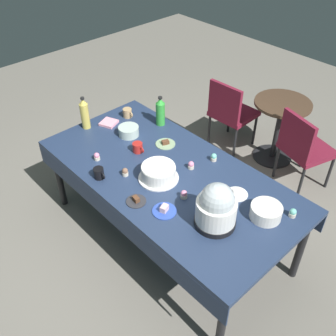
# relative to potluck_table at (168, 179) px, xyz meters

# --- Properties ---
(ground) EXTENTS (9.00, 9.00, 0.00)m
(ground) POSITION_rel_potluck_table_xyz_m (0.00, 0.00, -0.69)
(ground) COLOR slate
(potluck_table) EXTENTS (2.20, 1.10, 0.75)m
(potluck_table) POSITION_rel_potluck_table_xyz_m (0.00, 0.00, 0.00)
(potluck_table) COLOR navy
(potluck_table) RESTS_ON ground
(frosted_layer_cake) EXTENTS (0.32, 0.32, 0.12)m
(frosted_layer_cake) POSITION_rel_potluck_table_xyz_m (0.00, -0.10, 0.12)
(frosted_layer_cake) COLOR silver
(frosted_layer_cake) RESTS_ON potluck_table
(slow_cooker) EXTENTS (0.29, 0.29, 0.34)m
(slow_cooker) POSITION_rel_potluck_table_xyz_m (0.62, -0.14, 0.22)
(slow_cooker) COLOR black
(slow_cooker) RESTS_ON potluck_table
(glass_salad_bowl) EXTENTS (0.19, 0.19, 0.09)m
(glass_salad_bowl) POSITION_rel_potluck_table_xyz_m (-0.64, 0.11, 0.10)
(glass_salad_bowl) COLOR #B2C6BC
(glass_salad_bowl) RESTS_ON potluck_table
(ceramic_snack_bowl) EXTENTS (0.22, 0.22, 0.10)m
(ceramic_snack_bowl) POSITION_rel_potluck_table_xyz_m (0.82, 0.17, 0.11)
(ceramic_snack_bowl) COLOR silver
(ceramic_snack_bowl) RESTS_ON potluck_table
(dessert_plate_white) EXTENTS (0.17, 0.17, 0.04)m
(dessert_plate_white) POSITION_rel_potluck_table_xyz_m (0.54, 0.20, 0.07)
(dessert_plate_white) COLOR white
(dessert_plate_white) RESTS_ON potluck_table
(dessert_plate_sage) EXTENTS (0.17, 0.17, 0.04)m
(dessert_plate_sage) POSITION_rel_potluck_table_xyz_m (-0.30, 0.25, 0.07)
(dessert_plate_sage) COLOR #8CA87F
(dessert_plate_sage) RESTS_ON potluck_table
(dessert_plate_charcoal) EXTENTS (0.15, 0.15, 0.04)m
(dessert_plate_charcoal) POSITION_rel_potluck_table_xyz_m (0.08, -0.40, 0.07)
(dessert_plate_charcoal) COLOR #2D2D33
(dessert_plate_charcoal) RESTS_ON potluck_table
(dessert_plate_cobalt) EXTENTS (0.18, 0.18, 0.05)m
(dessert_plate_cobalt) POSITION_rel_potluck_table_xyz_m (0.30, -0.31, 0.07)
(dessert_plate_cobalt) COLOR #2D4CB2
(dessert_plate_cobalt) RESTS_ON potluck_table
(cupcake_mint) EXTENTS (0.05, 0.05, 0.07)m
(cupcake_mint) POSITION_rel_potluck_table_xyz_m (0.08, 0.18, 0.09)
(cupcake_mint) COLOR beige
(cupcake_mint) RESTS_ON potluck_table
(cupcake_lemon) EXTENTS (0.05, 0.05, 0.07)m
(cupcake_lemon) POSITION_rel_potluck_table_xyz_m (-0.21, -0.27, 0.09)
(cupcake_lemon) COLOR beige
(cupcake_lemon) RESTS_ON potluck_table
(cupcake_cocoa) EXTENTS (0.05, 0.05, 0.07)m
(cupcake_cocoa) POSITION_rel_potluck_table_xyz_m (-0.53, -0.32, 0.09)
(cupcake_cocoa) COLOR beige
(cupcake_cocoa) RESTS_ON potluck_table
(cupcake_vanilla) EXTENTS (0.05, 0.05, 0.07)m
(cupcake_vanilla) POSITION_rel_potluck_table_xyz_m (0.14, 0.39, 0.09)
(cupcake_vanilla) COLOR beige
(cupcake_vanilla) RESTS_ON potluck_table
(cupcake_rose) EXTENTS (0.05, 0.05, 0.07)m
(cupcake_rose) POSITION_rel_potluck_table_xyz_m (0.95, 0.32, 0.09)
(cupcake_rose) COLOR beige
(cupcake_rose) RESTS_ON potluck_table
(cupcake_berry) EXTENTS (0.05, 0.05, 0.07)m
(cupcake_berry) POSITION_rel_potluck_table_xyz_m (0.29, -0.11, 0.09)
(cupcake_berry) COLOR beige
(cupcake_berry) RESTS_ON potluck_table
(soda_bottle_lime_soda) EXTENTS (0.08, 0.08, 0.29)m
(soda_bottle_lime_soda) POSITION_rel_potluck_table_xyz_m (-0.58, 0.44, 0.19)
(soda_bottle_lime_soda) COLOR green
(soda_bottle_lime_soda) RESTS_ON potluck_table
(soda_bottle_ginger_ale) EXTENTS (0.08, 0.08, 0.31)m
(soda_bottle_ginger_ale) POSITION_rel_potluck_table_xyz_m (-1.00, -0.10, 0.21)
(soda_bottle_ginger_ale) COLOR gold
(soda_bottle_ginger_ale) RESTS_ON potluck_table
(coffee_mug_tan) EXTENTS (0.13, 0.09, 0.09)m
(coffee_mug_tan) POSITION_rel_potluck_table_xyz_m (-0.89, 0.29, 0.11)
(coffee_mug_tan) COLOR tan
(coffee_mug_tan) RESTS_ON potluck_table
(coffee_mug_red) EXTENTS (0.13, 0.09, 0.08)m
(coffee_mug_red) POSITION_rel_potluck_table_xyz_m (-0.38, 0.01, 0.10)
(coffee_mug_red) COLOR #B2231E
(coffee_mug_red) RESTS_ON potluck_table
(coffee_mug_black) EXTENTS (0.12, 0.08, 0.09)m
(coffee_mug_black) POSITION_rel_potluck_table_xyz_m (-0.32, -0.44, 0.11)
(coffee_mug_black) COLOR black
(coffee_mug_black) RESTS_ON potluck_table
(paper_napkin_stack) EXTENTS (0.18, 0.18, 0.02)m
(paper_napkin_stack) POSITION_rel_potluck_table_xyz_m (-0.91, 0.08, 0.07)
(paper_napkin_stack) COLOR pink
(paper_napkin_stack) RESTS_ON potluck_table
(maroon_chair_left) EXTENTS (0.45, 0.45, 0.85)m
(maroon_chair_left) POSITION_rel_potluck_table_xyz_m (-0.55, 1.47, -0.20)
(maroon_chair_left) COLOR maroon
(maroon_chair_left) RESTS_ON ground
(maroon_chair_right) EXTENTS (0.55, 0.55, 0.85)m
(maroon_chair_right) POSITION_rel_potluck_table_xyz_m (0.38, 1.47, -0.20)
(maroon_chair_right) COLOR maroon
(maroon_chair_right) RESTS_ON ground
(round_cafe_table) EXTENTS (0.60, 0.60, 0.72)m
(round_cafe_table) POSITION_rel_potluck_table_xyz_m (-0.05, 1.69, -0.19)
(round_cafe_table) COLOR #473323
(round_cafe_table) RESTS_ON ground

